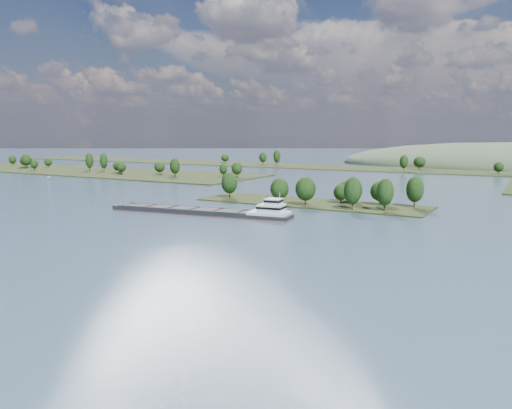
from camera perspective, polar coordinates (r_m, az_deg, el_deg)
The scene contains 7 objects.
ground at distance 164.99m, azimuth -2.04°, elevation -2.47°, with size 1800.00×1800.00×0.00m, color #3A4C65.
tree_island at distance 213.88m, azimuth 7.77°, elevation 1.04°, with size 100.00×31.34×14.27m.
left_bank at distance 420.01m, azimuth -18.83°, elevation 3.69°, with size 300.00×80.00×16.02m.
back_shoreline at distance 425.54m, azimuth 19.41°, elevation 3.70°, with size 900.00×60.00×15.61m.
hill_west at distance 519.51m, azimuth 26.84°, elevation 3.93°, with size 320.00×160.00×44.00m, color #415339.
cargo_barge at distance 188.57m, azimuth -5.16°, elevation -0.77°, with size 74.17×18.75×9.96m.
motorboat at distance 357.00m, azimuth -22.58°, elevation 2.84°, with size 2.29×6.10×2.35m, color silver.
Camera 1 is at (85.15, -18.01, 30.43)m, focal length 35.00 mm.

